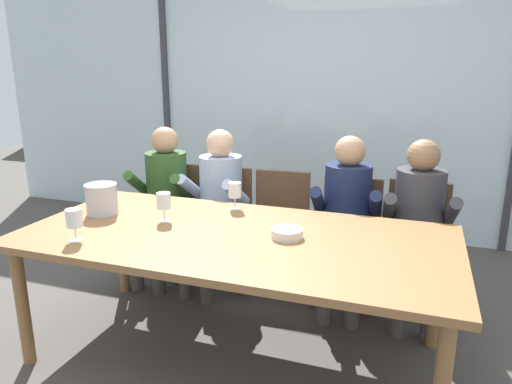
# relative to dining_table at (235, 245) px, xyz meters

# --- Properties ---
(ground) EXTENTS (14.00, 14.00, 0.00)m
(ground) POSITION_rel_dining_table_xyz_m (0.00, 1.00, -0.68)
(ground) COLOR #4C4742
(window_glass_panel) EXTENTS (7.57, 0.03, 2.60)m
(window_glass_panel) POSITION_rel_dining_table_xyz_m (0.00, 2.32, 0.62)
(window_glass_panel) COLOR silver
(window_glass_panel) RESTS_ON ground
(window_mullion_left) EXTENTS (0.06, 0.06, 2.60)m
(window_mullion_left) POSITION_rel_dining_table_xyz_m (-1.70, 2.30, 0.62)
(window_mullion_left) COLOR #38383D
(window_mullion_left) RESTS_ON ground
(hillside_vineyard) EXTENTS (13.57, 2.40, 1.59)m
(hillside_vineyard) POSITION_rel_dining_table_xyz_m (0.00, 6.43, 0.11)
(hillside_vineyard) COLOR #568942
(hillside_vineyard) RESTS_ON ground
(dining_table) EXTENTS (2.37, 1.14, 0.75)m
(dining_table) POSITION_rel_dining_table_xyz_m (0.00, 0.00, 0.00)
(dining_table) COLOR olive
(dining_table) RESTS_ON ground
(chair_near_curtain) EXTENTS (0.45, 0.45, 0.87)m
(chair_near_curtain) POSITION_rel_dining_table_xyz_m (-0.95, 0.98, -0.18)
(chair_near_curtain) COLOR brown
(chair_near_curtain) RESTS_ON ground
(chair_left_of_center) EXTENTS (0.48, 0.48, 0.87)m
(chair_left_of_center) POSITION_rel_dining_table_xyz_m (-0.50, 0.97, -0.18)
(chair_left_of_center) COLOR brown
(chair_left_of_center) RESTS_ON ground
(chair_center) EXTENTS (0.47, 0.47, 0.87)m
(chair_center) POSITION_rel_dining_table_xyz_m (-0.04, 0.99, -0.18)
(chair_center) COLOR brown
(chair_center) RESTS_ON ground
(chair_right_of_center) EXTENTS (0.45, 0.45, 0.87)m
(chair_right_of_center) POSITION_rel_dining_table_xyz_m (0.49, 0.96, -0.18)
(chair_right_of_center) COLOR brown
(chair_right_of_center) RESTS_ON ground
(chair_near_window_right) EXTENTS (0.47, 0.47, 0.87)m
(chair_near_window_right) POSITION_rel_dining_table_xyz_m (0.94, 0.99, -0.18)
(chair_near_window_right) COLOR brown
(chair_near_window_right) RESTS_ON ground
(person_olive_shirt) EXTENTS (0.48, 0.63, 1.19)m
(person_olive_shirt) POSITION_rel_dining_table_xyz_m (-0.94, 0.84, -0.01)
(person_olive_shirt) COLOR #2D5123
(person_olive_shirt) RESTS_ON ground
(person_pale_blue_shirt) EXTENTS (0.49, 0.63, 1.19)m
(person_pale_blue_shirt) POSITION_rel_dining_table_xyz_m (-0.49, 0.84, -0.01)
(person_pale_blue_shirt) COLOR #9EB2D1
(person_pale_blue_shirt) RESTS_ON ground
(person_navy_polo) EXTENTS (0.48, 0.63, 1.19)m
(person_navy_polo) POSITION_rel_dining_table_xyz_m (0.48, 0.84, -0.01)
(person_navy_polo) COLOR #192347
(person_navy_polo) RESTS_ON ground
(person_charcoal_jacket) EXTENTS (0.48, 0.63, 1.19)m
(person_charcoal_jacket) POSITION_rel_dining_table_xyz_m (0.95, 0.84, -0.01)
(person_charcoal_jacket) COLOR #38383D
(person_charcoal_jacket) RESTS_ON ground
(ice_bucket_primary) EXTENTS (0.20, 0.20, 0.19)m
(ice_bucket_primary) POSITION_rel_dining_table_xyz_m (-0.91, 0.06, 0.16)
(ice_bucket_primary) COLOR #B7B7BC
(ice_bucket_primary) RESTS_ON dining_table
(tasting_bowl) EXTENTS (0.17, 0.17, 0.05)m
(tasting_bowl) POSITION_rel_dining_table_xyz_m (0.28, 0.04, 0.09)
(tasting_bowl) COLOR silver
(tasting_bowl) RESTS_ON dining_table
(wine_glass_by_left_taster) EXTENTS (0.08, 0.08, 0.17)m
(wine_glass_by_left_taster) POSITION_rel_dining_table_xyz_m (-0.75, -0.37, 0.18)
(wine_glass_by_left_taster) COLOR silver
(wine_glass_by_left_taster) RESTS_ON dining_table
(wine_glass_near_bucket) EXTENTS (0.08, 0.08, 0.17)m
(wine_glass_near_bucket) POSITION_rel_dining_table_xyz_m (-0.17, 0.44, 0.18)
(wine_glass_near_bucket) COLOR silver
(wine_glass_near_bucket) RESTS_ON dining_table
(wine_glass_center_pour) EXTENTS (0.08, 0.08, 0.17)m
(wine_glass_center_pour) POSITION_rel_dining_table_xyz_m (-0.48, 0.07, 0.18)
(wine_glass_center_pour) COLOR silver
(wine_glass_center_pour) RESTS_ON dining_table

